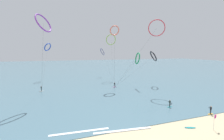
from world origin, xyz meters
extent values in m
cube|color=slate|center=(0.00, 106.70, 0.04)|extent=(400.00, 200.00, 0.08)
ellipsoid|color=silver|center=(-18.87, 36.59, 0.11)|extent=(1.40, 0.40, 0.06)
cylinder|color=#1E2823|center=(-18.92, 36.72, 0.54)|extent=(0.12, 0.12, 0.80)
cylinder|color=#1E2823|center=(-18.81, 36.46, 0.54)|extent=(0.12, 0.12, 0.80)
cube|color=#1E2823|center=(-18.87, 36.59, 1.25)|extent=(0.31, 0.37, 0.62)
sphere|color=tan|center=(-18.87, 36.59, 1.67)|extent=(0.22, 0.22, 0.22)
cylinder|color=#1E2823|center=(-18.95, 36.92, 1.30)|extent=(0.50, 0.28, 0.39)
cylinder|color=#1E2823|center=(-18.78, 36.51, 1.30)|extent=(0.50, 0.28, 0.39)
ellipsoid|color=teal|center=(10.89, 12.66, 0.11)|extent=(1.40, 0.40, 0.06)
cylinder|color=#1E2823|center=(10.85, 12.53, 0.54)|extent=(0.12, 0.12, 0.80)
cylinder|color=#1E2823|center=(10.94, 12.79, 0.54)|extent=(0.12, 0.12, 0.80)
cube|color=#1E2823|center=(10.89, 12.66, 1.25)|extent=(0.29, 0.37, 0.62)
sphere|color=tan|center=(10.89, 12.66, 1.67)|extent=(0.22, 0.22, 0.22)
cylinder|color=#1E2823|center=(10.82, 12.57, 1.30)|extent=(0.51, 0.24, 0.39)
cylinder|color=#1E2823|center=(10.96, 12.99, 1.30)|extent=(0.51, 0.24, 0.39)
ellipsoid|color=orange|center=(16.14, 6.93, 0.11)|extent=(1.40, 0.40, 0.06)
cylinder|color=black|center=(16.27, 6.98, 0.54)|extent=(0.12, 0.12, 0.80)
cylinder|color=black|center=(16.00, 6.88, 0.54)|extent=(0.12, 0.12, 0.80)
cube|color=black|center=(16.14, 6.93, 1.25)|extent=(0.37, 0.30, 0.62)
sphere|color=tan|center=(16.14, 6.93, 1.67)|extent=(0.22, 0.22, 0.22)
cylinder|color=black|center=(16.34, 7.13, 1.30)|extent=(0.25, 0.50, 0.39)
cylinder|color=black|center=(15.93, 6.98, 1.30)|extent=(0.25, 0.50, 0.39)
ellipsoid|color=#CC288E|center=(5.25, 34.63, 0.11)|extent=(1.40, 0.40, 0.06)
cylinder|color=black|center=(5.39, 34.58, 0.54)|extent=(0.12, 0.12, 0.80)
cylinder|color=black|center=(5.12, 34.68, 0.54)|extent=(0.12, 0.12, 0.80)
cube|color=black|center=(5.25, 34.63, 1.25)|extent=(0.37, 0.30, 0.62)
sphere|color=tan|center=(5.25, 34.63, 1.67)|extent=(0.22, 0.22, 0.22)
cylinder|color=black|center=(5.46, 34.68, 1.30)|extent=(0.25, 0.50, 0.39)
cylinder|color=black|center=(5.05, 34.83, 1.30)|extent=(0.25, 0.50, 0.39)
torus|color=navy|center=(7.60, 60.99, 12.59)|extent=(3.82, 4.29, 3.60)
cylinder|color=#3F3F3F|center=(6.43, 47.81, 6.23)|extent=(2.37, 26.37, 12.48)
torus|color=#8CC62D|center=(9.23, 51.32, 18.09)|extent=(4.89, 1.66, 4.76)
cylinder|color=#3F3F3F|center=(7.24, 42.97, 8.98)|extent=(4.00, 16.71, 17.97)
torus|color=red|center=(16.32, 26.64, 20.00)|extent=(4.92, 4.37, 5.09)
cylinder|color=#3F3F3F|center=(10.79, 30.63, 9.94)|extent=(11.10, 8.03, 19.89)
torus|color=#2647B7|center=(-18.43, 59.01, 14.73)|extent=(3.97, 4.43, 3.69)
cylinder|color=#3F3F3F|center=(-18.65, 47.80, 7.26)|extent=(0.46, 22.43, 14.53)
torus|color=black|center=(20.72, 34.38, 10.96)|extent=(3.54, 4.86, 4.01)
cylinder|color=#3F3F3F|center=(12.99, 34.51, 5.37)|extent=(15.48, 0.27, 10.76)
torus|color=#EA7260|center=(5.83, 36.56, 20.11)|extent=(3.74, 1.86, 3.56)
cylinder|color=#3F3F3F|center=(5.54, 35.59, 9.95)|extent=(0.61, 1.95, 19.91)
torus|color=purple|center=(-16.14, 27.31, 19.70)|extent=(4.87, 5.71, 4.67)
cylinder|color=#3F3F3F|center=(-17.50, 31.95, 9.77)|extent=(2.75, 9.31, 19.54)
torus|color=#199351|center=(13.27, 33.01, 10.28)|extent=(1.85, 4.42, 4.30)
cylinder|color=#3F3F3F|center=(9.26, 33.82, 5.04)|extent=(8.04, 1.65, 10.09)
ellipsoid|color=teal|center=(7.93, 4.07, 0.04)|extent=(1.97, 1.10, 0.08)
cone|color=black|center=(7.27, 4.30, 0.14)|extent=(0.13, 0.13, 0.12)
cylinder|color=silver|center=(11.08, 2.48, 1.28)|extent=(0.06, 0.06, 2.55)
cube|color=#CC288E|center=(11.30, 2.48, 2.20)|extent=(0.44, 0.08, 0.60)
cube|color=white|center=(-3.09, 6.71, 0.06)|extent=(9.51, 1.54, 0.12)
cube|color=white|center=(-9.69, 8.39, 0.06)|extent=(9.27, 1.16, 0.12)
camera|label=1|loc=(-11.64, -13.74, 12.61)|focal=23.51mm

